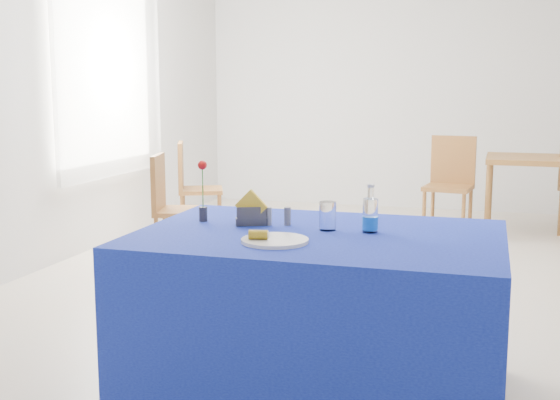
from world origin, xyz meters
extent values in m
plane|color=beige|center=(0.00, 0.00, 0.00)|extent=(7.00, 7.00, 0.00)
plane|color=silver|center=(0.00, 3.50, 1.40)|extent=(5.00, 0.00, 5.00)
plane|color=silver|center=(0.00, -3.50, 1.40)|extent=(5.00, 0.00, 5.00)
plane|color=silver|center=(-2.50, 0.00, 1.40)|extent=(0.00, 7.00, 7.00)
cube|color=white|center=(-2.47, 0.80, 1.55)|extent=(0.04, 1.50, 1.60)
cube|color=white|center=(-2.40, 0.80, 1.55)|extent=(0.04, 1.75, 1.85)
cylinder|color=silver|center=(-0.03, -2.04, 0.77)|extent=(0.28, 0.28, 0.01)
cylinder|color=white|center=(0.12, -1.73, 0.82)|extent=(0.08, 0.08, 0.13)
cylinder|color=gray|center=(-0.17, -1.70, 0.80)|extent=(0.03, 0.03, 0.08)
cylinder|color=slate|center=(-0.09, -1.67, 0.80)|extent=(0.03, 0.03, 0.08)
cube|color=navy|center=(0.09, -1.80, 0.38)|extent=(1.60, 1.10, 0.76)
cylinder|color=white|center=(0.31, -1.72, 0.83)|extent=(0.07, 0.07, 0.15)
cylinder|color=blue|center=(0.31, -1.72, 0.80)|extent=(0.07, 0.07, 0.06)
cylinder|color=white|center=(0.31, -1.72, 0.94)|extent=(0.03, 0.03, 0.05)
cylinder|color=silver|center=(0.31, -1.72, 0.97)|extent=(0.03, 0.03, 0.01)
cube|color=#333337|center=(-0.25, -1.72, 0.78)|extent=(0.16, 0.11, 0.03)
cube|color=#353439|center=(-0.24, -1.74, 0.81)|extent=(0.13, 0.06, 0.09)
cube|color=#323237|center=(-0.26, -1.70, 0.81)|extent=(0.13, 0.06, 0.09)
cube|color=gold|center=(-0.25, -1.72, 0.85)|extent=(0.16, 0.02, 0.16)
cylinder|color=#27262C|center=(-0.50, -1.69, 0.80)|extent=(0.04, 0.04, 0.07)
cylinder|color=#1B6C1B|center=(-0.50, -1.69, 0.91)|extent=(0.01, 0.01, 0.22)
sphere|color=red|center=(-0.50, -1.69, 1.03)|extent=(0.04, 0.04, 0.04)
cube|color=#945B2B|center=(1.42, 2.23, 0.73)|extent=(1.29, 0.84, 0.05)
cylinder|color=brown|center=(0.81, 1.89, 0.35)|extent=(0.05, 0.05, 0.71)
cylinder|color=brown|center=(0.82, 2.59, 0.35)|extent=(0.05, 0.05, 0.71)
cylinder|color=brown|center=(0.24, 1.79, 0.23)|extent=(0.04, 0.04, 0.45)
cylinder|color=brown|center=(0.60, 1.74, 0.23)|extent=(0.04, 0.04, 0.45)
cylinder|color=brown|center=(0.30, 2.15, 0.23)|extent=(0.04, 0.04, 0.45)
cylinder|color=brown|center=(0.65, 2.10, 0.23)|extent=(0.04, 0.04, 0.45)
cube|color=brown|center=(0.45, 1.95, 0.47)|extent=(0.48, 0.48, 0.04)
cube|color=brown|center=(0.48, 2.14, 0.71)|extent=(0.42, 0.10, 0.46)
cylinder|color=brown|center=(1.48, 2.28, 0.22)|extent=(0.04, 0.04, 0.44)
cylinder|color=brown|center=(-1.28, 0.08, 0.21)|extent=(0.03, 0.03, 0.42)
cylinder|color=brown|center=(-1.37, 0.41, 0.21)|extent=(0.03, 0.03, 0.42)
cylinder|color=brown|center=(-1.61, -0.01, 0.21)|extent=(0.03, 0.03, 0.42)
cylinder|color=brown|center=(-1.69, 0.32, 0.21)|extent=(0.03, 0.03, 0.42)
cube|color=brown|center=(-1.49, 0.20, 0.44)|extent=(0.48, 0.48, 0.04)
cube|color=brown|center=(-1.66, 0.15, 0.67)|extent=(0.14, 0.39, 0.43)
cylinder|color=brown|center=(-1.55, 1.17, 0.22)|extent=(0.03, 0.03, 0.43)
cylinder|color=brown|center=(-1.69, 1.49, 0.22)|extent=(0.03, 0.03, 0.43)
cylinder|color=brown|center=(-1.87, 1.04, 0.22)|extent=(0.03, 0.03, 0.43)
cylinder|color=brown|center=(-2.00, 1.36, 0.22)|extent=(0.03, 0.03, 0.43)
cube|color=brown|center=(-1.78, 1.27, 0.44)|extent=(0.53, 0.53, 0.04)
cube|color=brown|center=(-1.95, 1.20, 0.68)|extent=(0.19, 0.39, 0.44)
cylinder|color=gold|center=(-0.10, -2.07, 0.79)|extent=(0.09, 0.06, 0.04)
cylinder|color=beige|center=(-0.06, -2.06, 0.79)|extent=(0.01, 0.03, 0.03)
camera|label=1|loc=(0.80, -4.76, 1.39)|focal=45.00mm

